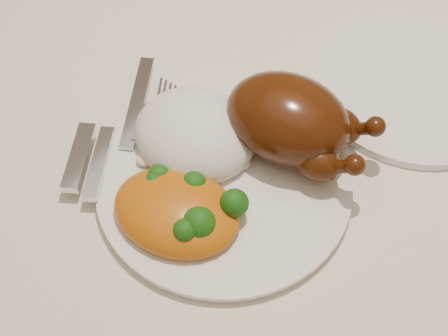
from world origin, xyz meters
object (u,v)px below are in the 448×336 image
Objects in this scene: dinner_plate at (224,183)px; roast_chicken at (291,120)px; side_plate at (414,84)px; dining_table at (240,122)px.

roast_chicken is (0.03, 0.07, 0.04)m from dinner_plate.
roast_chicken reaches higher than side_plate.
dining_table is 6.49× the size of dinner_plate.
side_plate is at bearing 60.52° from roast_chicken.
roast_chicken reaches higher than dining_table.
dinner_plate is (0.08, -0.15, 0.11)m from dining_table.
dinner_plate is at bearing -62.69° from dining_table.
dinner_plate is at bearing -113.45° from side_plate.
dinner_plate reaches higher than dining_table.
side_plate is (0.10, 0.23, -0.00)m from dinner_plate.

